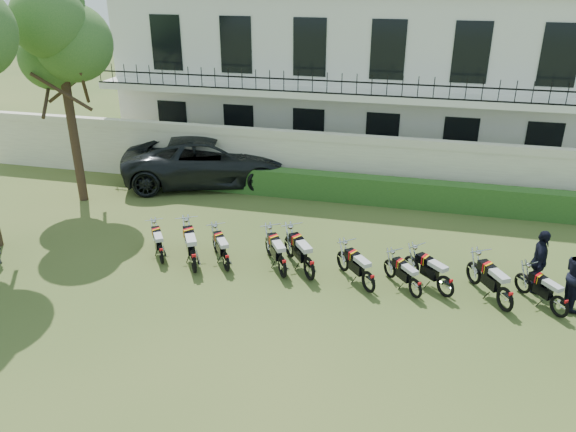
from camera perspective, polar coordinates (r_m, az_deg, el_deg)
name	(u,v)px	position (r m, az deg, el deg)	size (l,w,h in m)	color
ground	(285,302)	(14.75, -0.28, -8.70)	(100.00, 100.00, 0.00)	#334B1E
perimeter_wall	(336,163)	(21.37, 4.92, 5.40)	(30.00, 0.35, 2.30)	#EAE4C5
hedge	(359,189)	(20.73, 7.23, 2.72)	(18.00, 0.60, 1.00)	#204819
building	(359,69)	(26.51, 7.25, 14.62)	(20.40, 9.60, 7.40)	silver
tree_west_near	(59,35)	(20.91, -22.26, 16.65)	(3.40, 3.20, 7.90)	#473323
motorcycle_0	(161,250)	(16.71, -12.81, -3.41)	(1.04, 1.51, 0.95)	black
motorcycle_1	(193,256)	(15.99, -9.60, -4.06)	(1.14, 1.90, 1.16)	black
motorcycle_2	(226,257)	(15.98, -6.32, -4.17)	(1.10, 1.57, 1.00)	black
motorcycle_3	(282,262)	(15.55, -0.57, -4.69)	(1.11, 1.74, 1.08)	black
motorcycle_4	(309,263)	(15.42, 2.18, -4.84)	(1.31, 1.77, 1.15)	black
motorcycle_5	(369,277)	(15.04, 8.21, -6.16)	(1.28, 1.50, 1.03)	black
motorcycle_6	(416,284)	(15.05, 12.85, -6.74)	(1.13, 1.37, 0.92)	black
motorcycle_7	(446,282)	(15.25, 15.76, -6.42)	(1.40, 1.39, 1.03)	black
motorcycle_8	(506,294)	(15.11, 21.26, -7.39)	(1.09, 1.80, 1.10)	black
motorcycle_9	(560,302)	(15.45, 25.94, -7.84)	(1.13, 1.47, 0.97)	black
suv	(211,160)	(22.57, -7.84, 5.67)	(3.12, 6.77, 1.88)	black
officer_5	(539,262)	(16.17, 24.18, -4.26)	(1.04, 0.43, 1.77)	black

